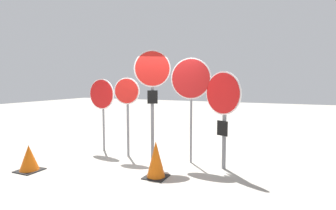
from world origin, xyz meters
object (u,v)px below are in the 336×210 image
object	(u,v)px
stop_sign_3	(191,83)
stop_sign_1	(127,99)
traffic_cone_0	(156,160)
traffic_cone_1	(29,158)
stop_sign_0	(102,97)
stop_sign_4	(223,103)
stop_sign_2	(152,83)

from	to	relation	value
stop_sign_3	stop_sign_1	bearing A→B (deg)	-179.57
stop_sign_3	traffic_cone_0	bearing A→B (deg)	-109.61
stop_sign_1	traffic_cone_1	xyz separation A→B (m)	(-1.34, -1.80, -1.21)
stop_sign_0	stop_sign_3	size ratio (longest dim) A/B	0.81
stop_sign_0	stop_sign_4	xyz separation A→B (m)	(3.38, -0.19, -0.03)
stop_sign_0	stop_sign_1	distance (m)	0.97
stop_sign_2	traffic_cone_1	xyz separation A→B (m)	(-2.16, -1.62, -1.62)
stop_sign_0	stop_sign_4	size ratio (longest dim) A/B	0.94
stop_sign_1	stop_sign_3	xyz separation A→B (m)	(1.65, 0.14, 0.40)
stop_sign_0	traffic_cone_1	distance (m)	2.37
stop_sign_3	stop_sign_4	distance (m)	0.90
stop_sign_3	traffic_cone_1	distance (m)	3.91
traffic_cone_0	traffic_cone_1	size ratio (longest dim) A/B	1.31
stop_sign_4	traffic_cone_0	distance (m)	1.87
stop_sign_4	traffic_cone_0	world-z (taller)	stop_sign_4
stop_sign_3	stop_sign_0	bearing A→B (deg)	174.13
stop_sign_3	traffic_cone_0	world-z (taller)	stop_sign_3
stop_sign_4	traffic_cone_1	size ratio (longest dim) A/B	3.79
stop_sign_0	traffic_cone_1	size ratio (longest dim) A/B	3.57
stop_sign_1	traffic_cone_1	bearing A→B (deg)	-138.79
traffic_cone_0	stop_sign_0	bearing A→B (deg)	151.54
stop_sign_2	traffic_cone_0	distance (m)	1.83
traffic_cone_0	traffic_cone_1	bearing A→B (deg)	-164.02
stop_sign_0	stop_sign_4	distance (m)	3.39
stop_sign_4	stop_sign_0	bearing A→B (deg)	-157.01
stop_sign_3	stop_sign_2	bearing A→B (deg)	-163.44
stop_sign_1	stop_sign_3	world-z (taller)	stop_sign_3
stop_sign_2	stop_sign_4	xyz separation A→B (m)	(1.62, 0.19, -0.43)
stop_sign_0	stop_sign_4	bearing A→B (deg)	-0.22
stop_sign_1	stop_sign_3	distance (m)	1.70
stop_sign_3	traffic_cone_1	xyz separation A→B (m)	(-2.99, -1.94, -1.61)
stop_sign_0	traffic_cone_1	xyz separation A→B (m)	(-0.39, -2.00, -1.21)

